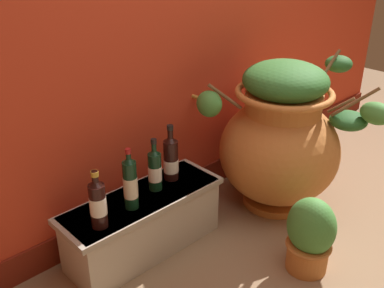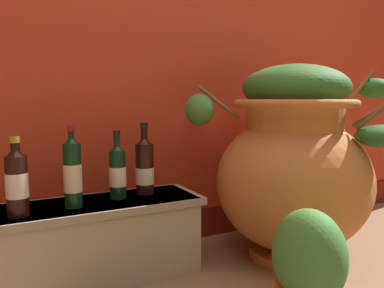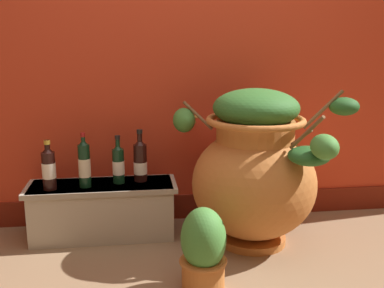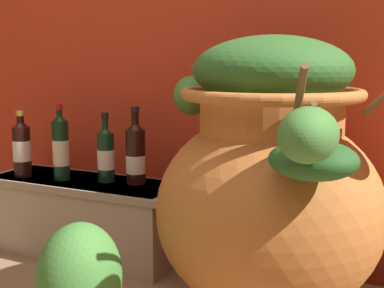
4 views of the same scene
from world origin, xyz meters
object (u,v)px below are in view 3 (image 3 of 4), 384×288
wine_bottle_left (49,167)px  potted_shrub (203,249)px  wine_bottle_middle (118,163)px  wine_bottle_right (140,160)px  wine_bottle_back (84,163)px  terracotta_urn (255,170)px

wine_bottle_left → potted_shrub: 1.04m
wine_bottle_middle → potted_shrub: bearing=-60.0°
wine_bottle_right → wine_bottle_back: 0.33m
wine_bottle_middle → wine_bottle_right: (0.13, 0.02, 0.01)m
wine_bottle_left → potted_shrub: size_ratio=0.71×
terracotta_urn → wine_bottle_back: size_ratio=3.18×
wine_bottle_middle → wine_bottle_back: (-0.19, -0.05, 0.02)m
wine_bottle_left → wine_bottle_middle: size_ratio=1.00×
terracotta_urn → wine_bottle_back: 0.98m
wine_bottle_back → potted_shrub: 0.92m
wine_bottle_right → potted_shrub: wine_bottle_right is taller
wine_bottle_back → terracotta_urn: bearing=-9.9°
terracotta_urn → wine_bottle_right: size_ratio=3.23×
terracotta_urn → wine_bottle_left: 1.17m
wine_bottle_back → wine_bottle_middle: bearing=15.2°
wine_bottle_middle → terracotta_urn: bearing=-16.0°
wine_bottle_middle → wine_bottle_left: bearing=-169.2°
wine_bottle_left → terracotta_urn: bearing=-7.2°
wine_bottle_right → potted_shrub: bearing=-69.3°
terracotta_urn → wine_bottle_back: (-0.97, 0.17, 0.03)m
wine_bottle_left → wine_bottle_middle: (0.39, 0.07, -0.01)m
wine_bottle_middle → potted_shrub: 0.84m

